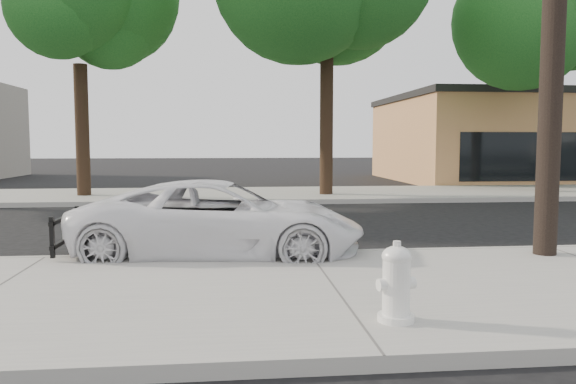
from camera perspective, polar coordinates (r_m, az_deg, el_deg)
The scene contains 9 objects.
ground at distance 11.01m, azimuth 0.53°, elevation -4.72°, with size 120.00×120.00×0.00m, color black.
near_sidewalk at distance 6.83m, azimuth 4.67°, elevation -10.15°, with size 90.00×4.40×0.15m, color gray.
far_sidewalk at distance 19.40m, azimuth -2.30°, elevation -0.28°, with size 90.00×5.00×0.15m, color gray.
curb_near at distance 8.95m, azimuth 2.06°, elevation -6.50°, with size 90.00×0.12×0.16m, color #9E9B93.
building_main at distance 31.84m, azimuth 26.90°, elevation 4.72°, with size 18.00×10.00×4.00m, color tan.
tree_b at distance 19.86m, azimuth -20.08°, elevation 17.19°, with size 4.34×4.20×8.45m.
tree_d at distance 22.40m, azimuth 25.95°, elevation 16.11°, with size 4.50×4.35×8.75m.
police_cruiser at distance 9.06m, azimuth -6.86°, elevation -2.80°, with size 2.10×4.56×1.27m, color white.
fire_hydrant at distance 5.54m, azimuth 10.94°, elevation -9.26°, with size 0.39×0.35×0.73m.
Camera 1 is at (-1.23, -10.78, 1.86)m, focal length 35.00 mm.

